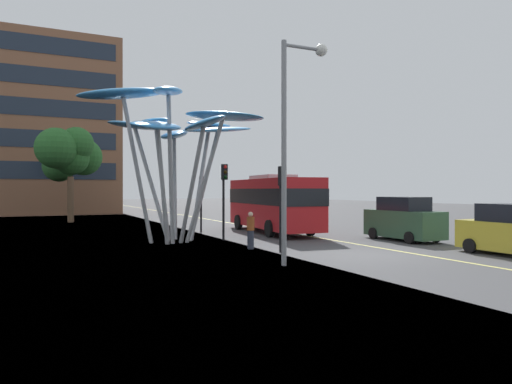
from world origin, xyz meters
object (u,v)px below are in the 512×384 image
traffic_light_kerb_near (282,190)px  pedestrian (251,230)px  traffic_light_island_mid (202,192)px  red_bus (272,201)px  traffic_light_kerb_far (224,186)px  car_parked_mid (403,220)px  street_lamp (294,121)px  leaf_sculpture (173,127)px

traffic_light_kerb_near → pedestrian: size_ratio=2.18×
traffic_light_kerb_near → traffic_light_island_mid: size_ratio=1.05×
red_bus → traffic_light_island_mid: (-3.86, 2.09, 0.58)m
pedestrian → traffic_light_kerb_far: bearing=86.6°
traffic_light_kerb_far → traffic_light_island_mid: traffic_light_kerb_far is taller
pedestrian → car_parked_mid: bearing=-0.9°
traffic_light_kerb_near → traffic_light_kerb_far: 5.42m
red_bus → car_parked_mid: red_bus is taller
traffic_light_kerb_near → street_lamp: bearing=-110.7°
traffic_light_kerb_near → car_parked_mid: bearing=10.8°
red_bus → leaf_sculpture: bearing=-160.0°
red_bus → traffic_light_kerb_near: traffic_light_kerb_near is taller
traffic_light_kerb_near → leaf_sculpture: bearing=116.6°
leaf_sculpture → car_parked_mid: 12.72m
leaf_sculpture → car_parked_mid: leaf_sculpture is taller
traffic_light_kerb_near → traffic_light_kerb_far: bearing=94.7°
red_bus → street_lamp: size_ratio=1.26×
traffic_light_island_mid → leaf_sculpture: bearing=-123.6°
traffic_light_kerb_far → street_lamp: bearing=-94.6°
traffic_light_kerb_far → car_parked_mid: bearing=-24.7°
traffic_light_kerb_far → street_lamp: (-0.68, -8.37, 2.17)m
car_parked_mid → street_lamp: bearing=-153.7°
traffic_light_kerb_near → car_parked_mid: size_ratio=0.83×
traffic_light_kerb_far → car_parked_mid: traffic_light_kerb_far is taller
traffic_light_kerb_near → street_lamp: (-1.12, -2.98, 2.40)m
traffic_light_kerb_near → pedestrian: 2.52m
traffic_light_island_mid → pedestrian: 9.07m
leaf_sculpture → traffic_light_island_mid: (3.06, 4.61, -3.28)m
car_parked_mid → leaf_sculpture: bearing=158.0°
leaf_sculpture → traffic_light_kerb_near: size_ratio=2.66×
red_bus → pedestrian: 8.29m
traffic_light_kerb_far → traffic_light_island_mid: 5.19m
car_parked_mid → red_bus: bearing=120.2°
traffic_light_island_mid → car_parked_mid: size_ratio=0.79×
traffic_light_kerb_far → pedestrian: traffic_light_kerb_far is taller
traffic_light_kerb_near → traffic_light_kerb_far: traffic_light_kerb_far is taller
traffic_light_kerb_near → traffic_light_island_mid: (0.09, 10.54, -0.11)m
car_parked_mid → pedestrian: 8.66m
leaf_sculpture → red_bus: bearing=20.0°
car_parked_mid → street_lamp: (-9.11, -4.49, 3.94)m
traffic_light_island_mid → pedestrian: traffic_light_island_mid is taller
pedestrian → leaf_sculpture: bearing=118.3°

